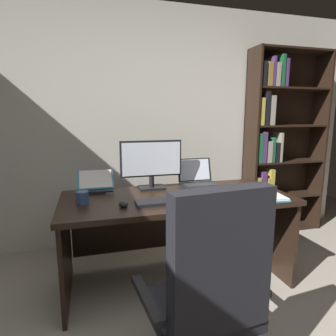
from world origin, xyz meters
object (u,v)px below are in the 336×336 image
object	(u,v)px
office_chair	(207,306)
computer_mouse	(123,204)
keyboard	(164,202)
coffee_mug	(82,198)
bookshelf	(276,146)
reading_stand_with_book	(96,182)
open_binder	(255,196)
desk	(174,215)
laptop	(198,180)
pen	(203,190)
notepad	(200,192)
monitor	(151,164)

from	to	relation	value
office_chair	computer_mouse	world-z (taller)	office_chair
keyboard	coffee_mug	world-z (taller)	coffee_mug
bookshelf	keyboard	distance (m)	1.87
reading_stand_with_book	open_binder	size ratio (longest dim) A/B	0.62
desk	laptop	size ratio (longest dim) A/B	5.51
office_chair	pen	bearing A→B (deg)	63.19
desk	laptop	xyz separation A→B (m)	(0.29, 0.20, 0.25)
computer_mouse	desk	bearing A→B (deg)	29.36
desk	reading_stand_with_book	xyz separation A→B (m)	(-0.62, 0.25, 0.27)
keyboard	notepad	xyz separation A→B (m)	(0.37, 0.21, -0.01)
keyboard	coffee_mug	distance (m)	0.60
desk	notepad	distance (m)	0.30
laptop	notepad	world-z (taller)	laptop
monitor	keyboard	distance (m)	0.49
monitor	computer_mouse	size ratio (longest dim) A/B	5.18
coffee_mug	keyboard	bearing A→B (deg)	-14.23
bookshelf	notepad	size ratio (longest dim) A/B	10.03
keyboard	computer_mouse	xyz separation A→B (m)	(-0.30, 0.00, 0.01)
pen	keyboard	bearing A→B (deg)	-151.13
bookshelf	keyboard	xyz separation A→B (m)	(-1.60, -0.93, -0.27)
computer_mouse	open_binder	distance (m)	1.02
laptop	pen	xyz separation A→B (m)	(-0.05, -0.24, -0.04)
monitor	laptop	xyz separation A→B (m)	(0.44, 0.00, -0.17)
laptop	coffee_mug	distance (m)	1.06
desk	computer_mouse	distance (m)	0.56
computer_mouse	open_binder	size ratio (longest dim) A/B	0.22
laptop	coffee_mug	world-z (taller)	laptop
desk	bookshelf	xyz separation A→B (m)	(1.45, 0.68, 0.48)
computer_mouse	notepad	world-z (taller)	computer_mouse
open_binder	bookshelf	bearing A→B (deg)	55.52
notepad	laptop	bearing A→B (deg)	73.05
desk	bookshelf	world-z (taller)	bookshelf
reading_stand_with_book	notepad	distance (m)	0.89
bookshelf	reading_stand_with_book	distance (m)	2.13
laptop	monitor	bearing A→B (deg)	-179.40
keyboard	bookshelf	bearing A→B (deg)	30.12
laptop	keyboard	bearing A→B (deg)	-134.32
office_chair	notepad	size ratio (longest dim) A/B	5.12
office_chair	coffee_mug	distance (m)	1.16
office_chair	reading_stand_with_book	bearing A→B (deg)	104.25
desk	keyboard	world-z (taller)	keyboard
monitor	reading_stand_with_book	world-z (taller)	monitor
laptop	open_binder	size ratio (longest dim) A/B	0.69
desk	pen	bearing A→B (deg)	-9.23
office_chair	reading_stand_with_book	xyz separation A→B (m)	(-0.48, 1.29, 0.37)
monitor	notepad	size ratio (longest dim) A/B	2.57
desk	open_binder	bearing A→B (deg)	-27.95
bookshelf	keyboard	bearing A→B (deg)	-149.88
open_binder	notepad	size ratio (longest dim) A/B	2.26
laptop	reading_stand_with_book	distance (m)	0.91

